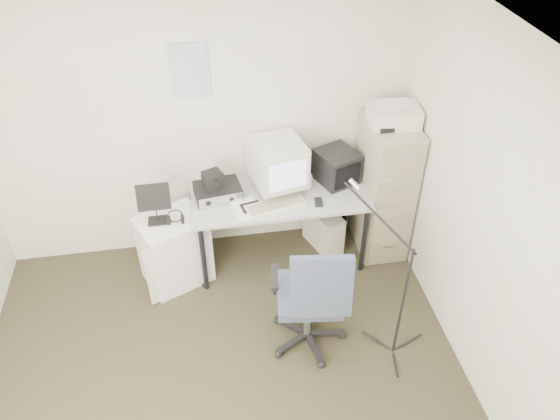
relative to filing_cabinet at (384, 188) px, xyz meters
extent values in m
cube|color=#2C281B|center=(-1.58, -1.48, -0.66)|extent=(3.60, 3.60, 0.01)
cube|color=white|center=(-1.58, -1.48, 1.85)|extent=(3.60, 3.60, 0.01)
cube|color=silver|center=(-1.58, 0.32, 0.60)|extent=(3.60, 0.02, 2.50)
cube|color=silver|center=(0.22, -1.48, 0.60)|extent=(0.02, 3.60, 2.50)
cube|color=white|center=(-1.60, 0.31, 1.10)|extent=(0.30, 0.02, 0.44)
cube|color=tan|center=(0.00, 0.00, 0.00)|extent=(0.40, 0.60, 1.30)
cube|color=beige|center=(0.00, 0.00, 0.73)|extent=(0.43, 0.32, 0.16)
cube|color=beige|center=(-0.95, -0.03, -0.29)|extent=(1.50, 0.70, 0.73)
cube|color=beige|center=(-0.95, 0.05, 0.31)|extent=(0.49, 0.51, 0.45)
cube|color=black|center=(-0.43, 0.09, 0.22)|extent=(0.41, 0.42, 0.28)
cube|color=beige|center=(-0.70, 0.03, 0.15)|extent=(0.08, 0.08, 0.13)
cube|color=beige|center=(-1.02, -0.22, 0.09)|extent=(0.53, 0.29, 0.03)
cube|color=black|center=(-0.65, -0.23, 0.10)|extent=(0.07, 0.11, 0.03)
cube|color=black|center=(-1.47, 0.01, 0.13)|extent=(0.42, 0.32, 0.11)
cube|color=black|center=(-1.50, 0.00, 0.26)|extent=(0.19, 0.18, 0.15)
cube|color=white|center=(-1.26, -0.20, 0.09)|extent=(0.26, 0.31, 0.02)
cube|color=beige|center=(-0.52, 0.05, -0.45)|extent=(0.33, 0.46, 0.40)
cube|color=#313D50|center=(-0.89, -1.02, -0.12)|extent=(0.69, 0.69, 1.06)
cube|color=white|center=(-1.89, -0.15, -0.32)|extent=(0.66, 0.60, 0.66)
cube|color=black|center=(-1.99, -0.15, 0.20)|extent=(0.30, 0.23, 0.39)
torus|color=black|center=(-1.84, -0.19, 0.05)|extent=(0.18, 0.18, 0.03)
cylinder|color=black|center=(-0.25, -1.25, 0.05)|extent=(0.03, 0.03, 1.41)
camera|label=1|loc=(-1.57, -3.73, 2.88)|focal=35.00mm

